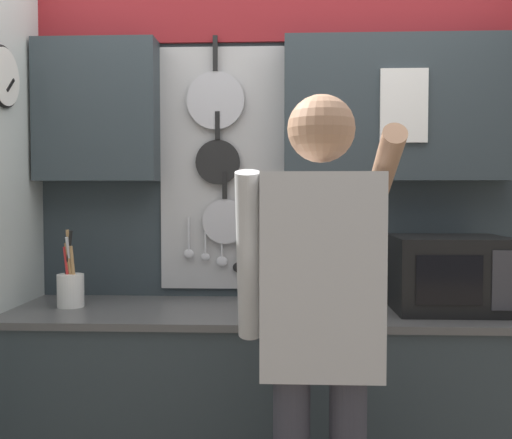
{
  "coord_description": "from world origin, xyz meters",
  "views": [
    {
      "loc": [
        0.04,
        -2.46,
        1.43
      ],
      "look_at": [
        -0.07,
        0.2,
        1.31
      ],
      "focal_mm": 40.0,
      "sensor_mm": 36.0,
      "label": 1
    }
  ],
  "objects_px": {
    "utensil_crock": "(70,287)",
    "microwave": "(449,273)",
    "person": "(320,315)",
    "knife_block": "(290,285)"
  },
  "relations": [
    {
      "from": "utensil_crock",
      "to": "microwave",
      "type": "bearing_deg",
      "value": -0.05
    },
    {
      "from": "utensil_crock",
      "to": "person",
      "type": "distance_m",
      "value": 1.24
    },
    {
      "from": "utensil_crock",
      "to": "person",
      "type": "bearing_deg",
      "value": -31.69
    },
    {
      "from": "microwave",
      "to": "person",
      "type": "xyz_separation_m",
      "value": [
        -0.59,
        -0.65,
        -0.04
      ]
    },
    {
      "from": "utensil_crock",
      "to": "person",
      "type": "relative_size",
      "value": 0.2
    },
    {
      "from": "microwave",
      "to": "person",
      "type": "relative_size",
      "value": 0.27
    },
    {
      "from": "knife_block",
      "to": "microwave",
      "type": "bearing_deg",
      "value": -0.03
    },
    {
      "from": "microwave",
      "to": "knife_block",
      "type": "xyz_separation_m",
      "value": [
        -0.68,
        0.0,
        -0.06
      ]
    },
    {
      "from": "microwave",
      "to": "utensil_crock",
      "type": "height_order",
      "value": "utensil_crock"
    },
    {
      "from": "microwave",
      "to": "knife_block",
      "type": "bearing_deg",
      "value": 179.97
    }
  ]
}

